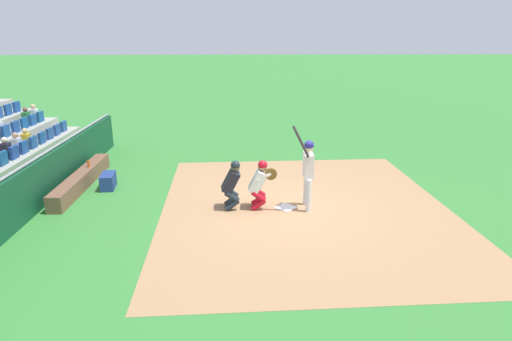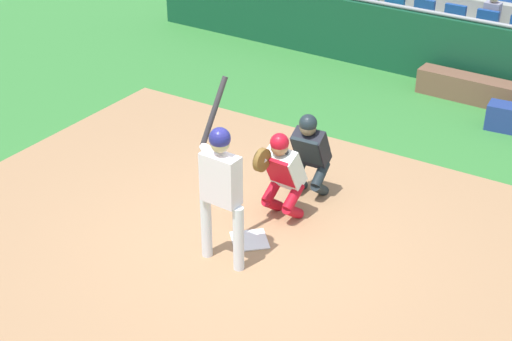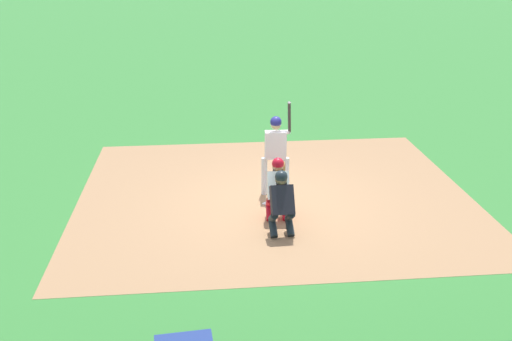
{
  "view_description": "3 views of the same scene",
  "coord_description": "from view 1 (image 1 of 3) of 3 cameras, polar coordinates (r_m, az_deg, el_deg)",
  "views": [
    {
      "loc": [
        10.22,
        -1.08,
        4.28
      ],
      "look_at": [
        -0.13,
        -0.75,
        0.97
      ],
      "focal_mm": 30.44,
      "sensor_mm": 36.0,
      "label": 1
    },
    {
      "loc": [
        -4.43,
        6.33,
        5.3
      ],
      "look_at": [
        -0.0,
        -0.14,
        0.94
      ],
      "focal_mm": 52.66,
      "sensor_mm": 36.0,
      "label": 2
    },
    {
      "loc": [
        -1.08,
        -10.92,
        5.07
      ],
      "look_at": [
        -0.49,
        -0.95,
        1.15
      ],
      "focal_mm": 39.98,
      "sensor_mm": 36.0,
      "label": 3
    }
  ],
  "objects": [
    {
      "name": "ground_plane",
      "position": [
        11.13,
        3.92,
        -4.93
      ],
      "size": [
        160.0,
        160.0,
        0.0
      ],
      "primitive_type": "plane",
      "color": "#357D35"
    },
    {
      "name": "infield_dirt_patch",
      "position": [
        11.19,
        6.48,
        -4.86
      ],
      "size": [
        8.74,
        7.56,
        0.01
      ],
      "primitive_type": "cube",
      "rotation": [
        0.0,
        0.0,
        0.04
      ],
      "color": "#A67B54",
      "rests_on": "ground_plane"
    },
    {
      "name": "home_plate_marker",
      "position": [
        11.12,
        3.92,
        -4.86
      ],
      "size": [
        0.62,
        0.62,
        0.02
      ],
      "primitive_type": "cube",
      "rotation": [
        0.0,
        0.0,
        0.79
      ],
      "color": "white",
      "rests_on": "infield_dirt_patch"
    },
    {
      "name": "batter_at_plate",
      "position": [
        10.79,
        6.84,
        0.47
      ],
      "size": [
        0.63,
        0.58,
        2.19
      ],
      "color": "silver",
      "rests_on": "ground_plane"
    },
    {
      "name": "catcher_crouching",
      "position": [
        10.86,
        0.52,
        -1.46
      ],
      "size": [
        0.47,
        0.71,
        1.28
      ],
      "color": "#B70F1F",
      "rests_on": "ground_plane"
    },
    {
      "name": "home_plate_umpire",
      "position": [
        10.87,
        -3.15,
        -1.57
      ],
      "size": [
        0.49,
        0.51,
        1.27
      ],
      "color": "#1B262B",
      "rests_on": "ground_plane"
    },
    {
      "name": "dugout_wall",
      "position": [
        12.04,
        -27.36,
        -2.05
      ],
      "size": [
        13.1,
        0.24,
        1.29
      ],
      "color": "#13472D",
      "rests_on": "ground_plane"
    },
    {
      "name": "dugout_bench",
      "position": [
        13.49,
        -21.92,
        -1.12
      ],
      "size": [
        4.03,
        0.4,
        0.44
      ],
      "primitive_type": "cube",
      "color": "brown",
      "rests_on": "ground_plane"
    },
    {
      "name": "water_bottle_on_bench",
      "position": [
        13.85,
        -21.15,
        0.85
      ],
      "size": [
        0.07,
        0.07,
        0.21
      ],
      "primitive_type": "cylinder",
      "color": "#DB5416",
      "rests_on": "dugout_bench"
    },
    {
      "name": "equipment_duffel_bag",
      "position": [
        13.12,
        -18.85,
        -1.32
      ],
      "size": [
        0.77,
        0.45,
        0.42
      ],
      "primitive_type": "cube",
      "rotation": [
        0.0,
        0.0,
        0.12
      ],
      "color": "navy",
      "rests_on": "ground_plane"
    }
  ]
}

